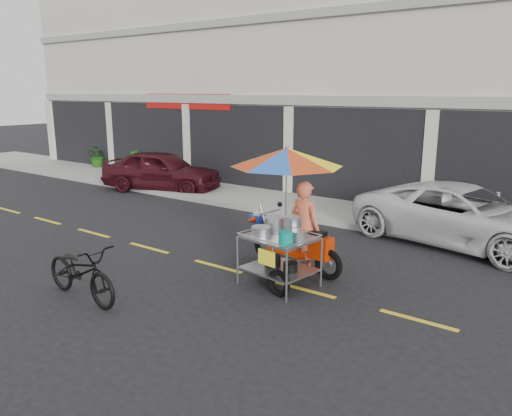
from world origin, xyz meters
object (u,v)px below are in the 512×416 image
Objects in this scene: food_vendor_rig at (291,196)px; white_pickup at (463,216)px; maroon_sedan at (162,171)px; near_bicycle at (81,272)px.

white_pickup is at bearing 72.31° from food_vendor_rig.
maroon_sedan is 2.22× the size of near_bicycle.
food_vendor_rig is (2.32, 2.79, 1.10)m from near_bicycle.
food_vendor_rig is (-1.95, -4.13, 0.91)m from white_pickup.
near_bicycle is 3.79m from food_vendor_rig.
maroon_sedan is at bearing 158.81° from food_vendor_rig.
food_vendor_rig is at bearing -136.43° from maroon_sedan.
food_vendor_rig reaches higher than near_bicycle.
maroon_sedan is 0.85× the size of white_pickup.
food_vendor_rig is at bearing 165.37° from white_pickup.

